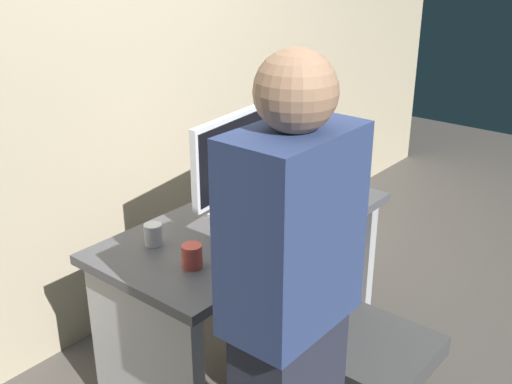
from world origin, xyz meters
name	(u,v)px	position (x,y,z in m)	size (l,w,h in m)	color
ground_plane	(248,360)	(0.00, 0.00, 0.00)	(9.00, 9.00, 0.00)	#4C4742
wall_back	(114,26)	(0.00, 0.81, 1.50)	(6.40, 0.10, 3.00)	tan
desk	(247,268)	(0.00, 0.00, 0.51)	(1.36, 0.67, 0.74)	#4C4C51
office_chair	(356,352)	(-0.13, -0.64, 0.43)	(0.52, 0.52, 0.94)	black
person_at_desk	(290,322)	(-0.62, -0.68, 0.84)	(0.40, 0.24, 1.64)	#262838
monitor	(233,159)	(0.02, 0.10, 1.00)	(0.54, 0.16, 0.46)	silver
keyboard	(271,229)	(-0.02, -0.14, 0.75)	(0.43, 0.13, 0.02)	#262626
mouse	(313,204)	(0.30, -0.14, 0.76)	(0.06, 0.10, 0.03)	white
cup_near_keyboard	(192,256)	(-0.44, -0.10, 0.79)	(0.08, 0.08, 0.09)	#D84C3F
cup_by_monitor	(153,234)	(-0.41, 0.15, 0.78)	(0.07, 0.07, 0.09)	silver
book_stack	(291,169)	(0.49, 0.13, 0.81)	(0.22, 0.20, 0.14)	white
cell_phone	(343,202)	(0.44, -0.22, 0.74)	(0.07, 0.14, 0.01)	black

